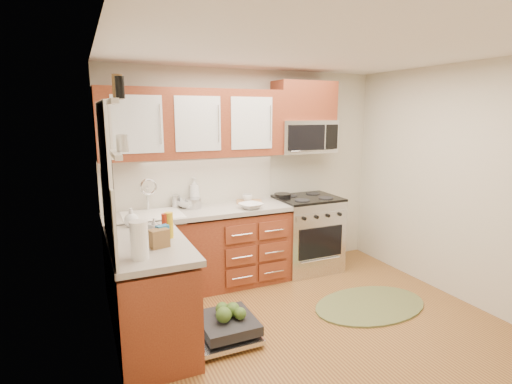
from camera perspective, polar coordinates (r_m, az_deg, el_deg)
name	(u,v)px	position (r m, az deg, el deg)	size (l,w,h in m)	color
floor	(323,334)	(3.92, 9.56, -19.39)	(3.50, 3.50, 0.00)	brown
ceiling	(333,47)	(3.42, 10.99, 19.64)	(3.50, 3.50, 0.00)	white
wall_back	(248,173)	(4.98, -1.14, 2.69)	(3.50, 0.04, 2.50)	beige
wall_left	(111,224)	(2.89, -19.97, -4.26)	(0.04, 3.50, 2.50)	beige
wall_right	(471,186)	(4.66, 28.32, 0.76)	(0.04, 3.50, 2.50)	beige
base_cabinet_back	(200,252)	(4.67, -7.95, -8.45)	(2.05, 0.60, 0.85)	maroon
base_cabinet_left	(150,297)	(3.69, -14.96, -14.23)	(0.60, 1.25, 0.85)	maroon
countertop_back	(200,212)	(4.52, -8.07, -2.81)	(2.07, 0.64, 0.05)	#A39D95
countertop_left	(148,244)	(3.52, -15.19, -7.19)	(0.64, 1.27, 0.05)	#A39D95
backsplash_back	(192,181)	(4.74, -9.17, 1.63)	(2.05, 0.02, 0.57)	beige
backsplash_left	(108,212)	(3.41, -20.36, -2.69)	(0.02, 1.25, 0.57)	beige
upper_cabinets	(194,123)	(4.52, -8.90, 9.65)	(2.05, 0.35, 0.75)	maroon
cabinet_over_mw	(304,101)	(5.08, 6.88, 12.79)	(0.76, 0.35, 0.47)	maroon
range	(307,233)	(5.18, 7.28, -5.87)	(0.76, 0.64, 0.95)	silver
microwave	(304,137)	(5.06, 6.91, 7.87)	(0.76, 0.38, 0.40)	silver
sink	(153,226)	(4.42, -14.54, -4.74)	(0.62, 0.50, 0.26)	white
dishwasher	(223,329)	(3.77, -4.72, -18.88)	(0.70, 0.60, 0.20)	silver
window	(105,170)	(3.32, -20.73, 2.92)	(0.03, 1.05, 1.05)	white
window_blind	(106,127)	(3.30, -20.69, 8.64)	(0.02, 0.96, 0.40)	white
shelf_upper	(112,102)	(2.45, -19.88, 12.05)	(0.04, 0.40, 0.03)	white
shelf_lower	(116,155)	(2.46, -19.42, 5.05)	(0.04, 0.40, 0.03)	white
rug	(370,305)	(4.51, 15.97, -15.26)	(1.25, 0.81, 0.02)	olive
skillet	(283,195)	(5.05, 3.82, -0.45)	(0.21, 0.21, 0.04)	black
stock_pot	(193,203)	(4.59, -8.96, -1.60)	(0.19, 0.19, 0.11)	silver
cutting_board	(249,202)	(4.83, -1.00, -1.37)	(0.30, 0.19, 0.02)	#AB874E
canister	(176,201)	(4.65, -11.34, -1.31)	(0.09, 0.09, 0.14)	silver
paper_towel_roll	(139,240)	(3.08, -16.32, -6.62)	(0.13, 0.13, 0.29)	white
mustard_bottle	(169,225)	(3.53, -12.32, -4.65)	(0.07, 0.07, 0.23)	gold
red_bottle	(165,226)	(3.53, -12.85, -4.75)	(0.06, 0.06, 0.22)	#AD270E
wooden_box	(159,238)	(3.32, -13.70, -6.44)	(0.15, 0.11, 0.15)	brown
blue_carton	(163,235)	(3.39, -13.19, -5.95)	(0.10, 0.06, 0.16)	#226BA1
bowl_a	(251,206)	(4.51, -0.75, -2.00)	(0.25, 0.25, 0.06)	#999999
bowl_b	(189,203)	(4.64, -9.52, -1.62)	(0.28, 0.28, 0.09)	#999999
cup	(247,198)	(4.84, -1.25, -0.87)	(0.12, 0.12, 0.10)	#999999
soap_bottle_a	(194,191)	(4.71, -8.79, 0.09)	(0.13, 0.13, 0.33)	#999999
soap_bottle_b	(154,227)	(3.60, -14.38, -4.91)	(0.08, 0.08, 0.17)	#999999
soap_bottle_c	(131,217)	(3.98, -17.41, -3.48)	(0.14, 0.14, 0.18)	#999999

